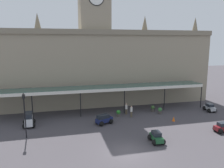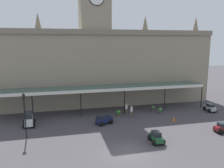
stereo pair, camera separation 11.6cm
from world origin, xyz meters
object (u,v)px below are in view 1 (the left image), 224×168
Objects in this scene: planter_forecourt_centre at (160,111)px; victorian_lamppost at (25,111)px; car_navy_estate at (104,120)px; planter_by_canopy at (153,108)px; pedestrian_beside_cars at (131,111)px; planter_near_kerb at (118,113)px; car_white_van at (29,120)px; traffic_cone at (174,119)px; car_silver_sedan at (210,108)px; car_green_sedan at (156,138)px; pedestrian_near_entrance at (126,108)px; car_maroon_sedan at (223,128)px.

victorian_lamppost is at bearing -166.18° from planter_forecourt_centre.
car_navy_estate reaches higher than planter_by_canopy.
pedestrian_beside_cars reaches higher than planter_near_kerb.
car_navy_estate is 0.47× the size of victorian_lamppost.
pedestrian_beside_cars is (13.83, 0.24, 0.10)m from car_white_van.
car_white_van reaches higher than traffic_cone.
car_navy_estate reaches higher than planter_near_kerb.
planter_forecourt_centre is (18.50, 0.70, -0.32)m from car_white_van.
car_silver_sedan is 14.50m from planter_near_kerb.
traffic_cone is 3.46m from planter_forecourt_centre.
car_white_van is at bearing 91.98° from victorian_lamppost.
car_green_sedan is 0.41× the size of victorian_lamppost.
car_silver_sedan is 8.89m from planter_by_canopy.
pedestrian_near_entrance is 2.60× the size of traffic_cone.
car_navy_estate is at bearing -9.24° from car_white_van.
planter_by_canopy is at bearing 167.38° from car_silver_sedan.
pedestrian_near_entrance is at bearing 173.00° from car_silver_sedan.
traffic_cone is at bearing -7.22° from car_navy_estate.
planter_by_canopy is at bearing 23.06° from pedestrian_beside_cars.
pedestrian_near_entrance is at bearing -175.58° from planter_by_canopy.
car_navy_estate is 9.31m from planter_forecourt_centre.
car_silver_sedan is 1.27× the size of pedestrian_near_entrance.
pedestrian_beside_cars is 0.32× the size of victorian_lamppost.
car_maroon_sedan is at bearing -9.41° from victorian_lamppost.
pedestrian_near_entrance reaches higher than planter_by_canopy.
traffic_cone is (5.10, 5.54, -0.18)m from car_green_sedan.
car_white_van reaches higher than car_silver_sedan.
car_green_sedan and car_maroon_sedan have the same top height.
planter_forecourt_centre is at bearing -1.97° from planter_near_kerb.
car_maroon_sedan is 0.40× the size of victorian_lamppost.
planter_near_kerb and planter_by_canopy have the same top height.
planter_forecourt_centre is at bearing 96.43° from traffic_cone.
car_green_sedan is at bearing -175.39° from car_maroon_sedan.
traffic_cone is at bearing 47.38° from car_green_sedan.
car_maroon_sedan is 1.24× the size of pedestrian_beside_cars.
pedestrian_near_entrance reaches higher than car_navy_estate.
traffic_cone is (5.38, -4.36, -0.59)m from pedestrian_near_entrance.
pedestrian_near_entrance reaches higher than car_maroon_sedan.
traffic_cone is at bearing -39.06° from pedestrian_near_entrance.
pedestrian_near_entrance is 1.43m from pedestrian_beside_cars.
car_maroon_sedan is at bearing -18.43° from car_white_van.
car_silver_sedan is at bearing 19.76° from traffic_cone.
pedestrian_beside_cars is (-8.85, 7.79, 0.41)m from car_maroon_sedan.
planter_forecourt_centre is at bearing 116.88° from car_maroon_sedan.
pedestrian_near_entrance is 5.09m from planter_forecourt_centre.
car_maroon_sedan is 0.98× the size of car_silver_sedan.
pedestrian_near_entrance reaches higher than car_green_sedan.
car_silver_sedan is at bearing 33.00° from car_green_sedan.
car_white_van reaches higher than car_green_sedan.
pedestrian_near_entrance is 4.42m from planter_by_canopy.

